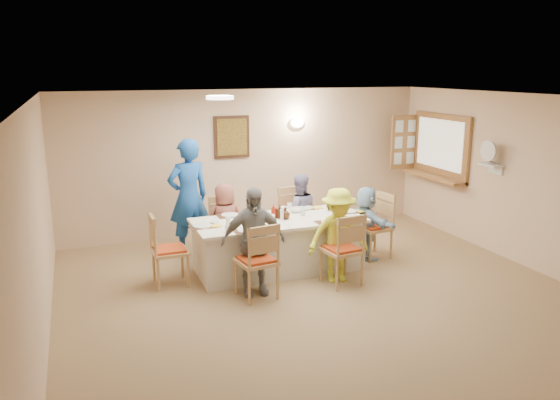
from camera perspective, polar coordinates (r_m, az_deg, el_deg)
name	(u,v)px	position (r m, az deg, el deg)	size (l,w,h in m)	color
ground	(336,307)	(6.82, 5.86, -11.09)	(7.00, 7.00, 0.00)	olive
room_walls	(339,186)	(6.34, 6.19, 1.46)	(7.00, 7.00, 7.00)	#D6B48D
wall_picture	(232,137)	(9.40, -5.07, 6.57)	(0.62, 0.05, 0.72)	#321B11
wall_sconce	(297,123)	(9.75, 1.81, 8.05)	(0.26, 0.09, 0.18)	white
ceiling_light	(220,98)	(7.26, -6.30, 10.60)	(0.36, 0.36, 0.05)	white
serving_hatch	(441,147)	(10.05, 16.46, 5.37)	(0.06, 1.50, 1.15)	#9D6639
hatch_sill	(433,176)	(10.06, 15.71, 2.39)	(0.30, 1.50, 0.05)	#9D6639
shutter_door	(404,142)	(10.51, 12.83, 5.93)	(0.55, 0.04, 1.00)	#9D6639
fan_shelf	(491,165)	(8.98, 21.17, 3.45)	(0.22, 0.36, 0.03)	white
desk_fan	(490,155)	(8.94, 21.11, 4.39)	(0.30, 0.30, 0.28)	#A5A5A8
dining_table	(279,245)	(7.85, -0.15, -4.68)	(2.42, 1.02, 0.76)	silver
chair_back_left	(223,228)	(8.38, -5.94, -2.95)	(0.45, 0.45, 0.93)	tan
chair_back_right	(296,219)	(8.74, 1.69, -1.97)	(0.48, 0.48, 0.99)	tan
chair_front_left	(256,259)	(6.91, -2.49, -6.22)	(0.48, 0.48, 1.00)	tan
chair_front_right	(342,248)	(7.35, 6.47, -5.03)	(0.48, 0.48, 1.01)	tan
chair_left_end	(170,249)	(7.44, -11.45, -5.08)	(0.47, 0.47, 0.99)	tan
chair_right_end	(373,226)	(8.46, 9.74, -2.67)	(0.48, 0.48, 1.00)	tan
diner_back_left	(225,222)	(8.23, -5.74, -2.31)	(0.60, 0.41, 1.19)	brown
diner_back_right	(299,213)	(8.60, 2.00, -1.35)	(0.68, 0.57, 1.25)	#827BA5
diner_front_left	(253,241)	(6.95, -2.82, -4.30)	(0.85, 0.40, 1.41)	gray
diner_front_right	(338,235)	(7.40, 6.07, -3.69)	(0.89, 0.57, 1.30)	yellow
diner_right_end	(366,223)	(8.38, 8.99, -2.36)	(0.49, 1.08, 1.12)	#A0C5E5
caregiver	(188,197)	(8.50, -9.55, 0.27)	(0.74, 0.57, 1.82)	#1952AA
placemat_fl	(247,231)	(7.17, -3.47, -3.27)	(0.34, 0.25, 0.01)	#472B19
plate_fl	(247,230)	(7.16, -3.47, -3.20)	(0.25, 0.25, 0.02)	white
napkin_fl	(261,230)	(7.17, -1.97, -3.19)	(0.14, 0.14, 0.01)	yellow
placemat_fr	(330,222)	(7.59, 5.21, -2.34)	(0.37, 0.28, 0.01)	#472B19
plate_fr	(330,222)	(7.59, 5.21, -2.26)	(0.24, 0.24, 0.01)	white
napkin_fr	(343,221)	(7.63, 6.60, -2.24)	(0.14, 0.14, 0.01)	yellow
placemat_bl	(230,216)	(7.94, -5.28, -1.62)	(0.36, 0.27, 0.01)	#472B19
plate_bl	(230,215)	(7.94, -5.28, -1.55)	(0.25, 0.25, 0.02)	white
napkin_bl	(243,215)	(7.94, -3.93, -1.55)	(0.14, 0.14, 0.01)	yellow
placemat_br	(306,208)	(8.33, 2.69, -0.86)	(0.35, 0.26, 0.01)	#472B19
plate_br	(306,208)	(8.33, 2.70, -0.80)	(0.24, 0.24, 0.01)	white
napkin_br	(318,207)	(8.35, 3.96, -0.79)	(0.15, 0.15, 0.01)	yellow
placemat_le	(202,227)	(7.43, -8.12, -2.77)	(0.34, 0.26, 0.01)	#472B19
plate_le	(202,226)	(7.43, -8.13, -2.69)	(0.26, 0.26, 0.02)	white
napkin_le	(216,226)	(7.42, -6.68, -2.69)	(0.13, 0.13, 0.01)	yellow
placemat_re	(349,212)	(8.18, 7.21, -1.22)	(0.34, 0.25, 0.01)	#472B19
plate_re	(349,211)	(8.18, 7.21, -1.15)	(0.24, 0.24, 0.02)	white
napkin_re	(361,211)	(8.22, 8.48, -1.14)	(0.15, 0.15, 0.01)	yellow
teacup_a	(229,229)	(7.16, -5.37, -3.01)	(0.13, 0.13, 0.08)	white
teacup_b	(290,206)	(8.32, 1.02, -0.60)	(0.11, 0.11, 0.08)	white
bowl_a	(269,224)	(7.41, -1.16, -2.49)	(0.24, 0.24, 0.05)	white
bowl_b	(296,210)	(8.11, 1.72, -1.05)	(0.26, 0.26, 0.06)	white
condiment_ketchup	(274,211)	(7.74, -0.67, -1.16)	(0.09, 0.10, 0.22)	#9F1D0D
condiment_brown	(280,212)	(7.74, -0.01, -1.21)	(0.12, 0.12, 0.20)	#381C0F
condiment_malt	(285,213)	(7.72, 0.56, -1.39)	(0.13, 0.13, 0.17)	#381C0F
drinking_glass	(267,215)	(7.72, -1.33, -1.61)	(0.06, 0.06, 0.09)	silver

